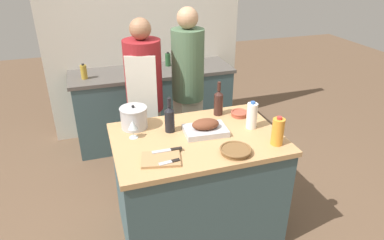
{
  "coord_description": "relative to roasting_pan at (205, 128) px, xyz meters",
  "views": [
    {
      "loc": [
        -0.73,
        -2.14,
        2.19
      ],
      "look_at": [
        0.0,
        0.13,
        0.98
      ],
      "focal_mm": 32.0,
      "sensor_mm": 36.0,
      "label": 1
    }
  ],
  "objects": [
    {
      "name": "knife_chef",
      "position": [
        -0.34,
        -0.19,
        -0.02
      ],
      "size": [
        0.22,
        0.03,
        0.01
      ],
      "color": "#B7B7BC",
      "rests_on": "cutting_board"
    },
    {
      "name": "condiment_bottle_short",
      "position": [
        -0.84,
        1.57,
        0.03
      ],
      "size": [
        0.07,
        0.07,
        0.17
      ],
      "color": "#B28E2D",
      "rests_on": "back_counter"
    },
    {
      "name": "mixing_bowl",
      "position": [
        0.38,
        0.2,
        -0.02
      ],
      "size": [
        0.15,
        0.15,
        0.04
      ],
      "color": "#A84C38",
      "rests_on": "kitchen_island"
    },
    {
      "name": "stock_pot",
      "position": [
        -0.51,
        0.26,
        0.04
      ],
      "size": [
        0.22,
        0.22,
        0.2
      ],
      "color": "#B7B7BC",
      "rests_on": "kitchen_island"
    },
    {
      "name": "ground_plane",
      "position": [
        -0.08,
        -0.04,
        -0.95
      ],
      "size": [
        12.0,
        12.0,
        0.0
      ],
      "primitive_type": "plane",
      "color": "brown"
    },
    {
      "name": "cutting_board",
      "position": [
        -0.42,
        -0.27,
        -0.04
      ],
      "size": [
        0.29,
        0.24,
        0.02
      ],
      "color": "#AD7F51",
      "rests_on": "kitchen_island"
    },
    {
      "name": "wicker_basket",
      "position": [
        0.1,
        -0.34,
        -0.02
      ],
      "size": [
        0.22,
        0.22,
        0.04
      ],
      "color": "brown",
      "rests_on": "kitchen_island"
    },
    {
      "name": "milk_jug",
      "position": [
        0.38,
        -0.02,
        0.06
      ],
      "size": [
        0.08,
        0.08,
        0.23
      ],
      "color": "white",
      "rests_on": "kitchen_island"
    },
    {
      "name": "person_cook_aproned",
      "position": [
        -0.32,
        0.83,
        -0.03
      ],
      "size": [
        0.35,
        0.38,
        1.65
      ],
      "rotation": [
        0.0,
        0.0,
        -0.3
      ],
      "color": "beige",
      "rests_on": "ground_plane"
    },
    {
      "name": "condiment_bottle_tall",
      "position": [
        0.14,
        1.74,
        0.03
      ],
      "size": [
        0.07,
        0.07,
        0.17
      ],
      "color": "#234C28",
      "rests_on": "back_counter"
    },
    {
      "name": "knife_paring",
      "position": [
        -0.37,
        -0.33,
        -0.02
      ],
      "size": [
        0.15,
        0.05,
        0.01
      ],
      "color": "#B7B7BC",
      "rests_on": "cutting_board"
    },
    {
      "name": "back_counter",
      "position": [
        -0.08,
        1.63,
        -0.5
      ],
      "size": [
        1.9,
        0.6,
        0.9
      ],
      "color": "#3D565B",
      "rests_on": "ground_plane"
    },
    {
      "name": "roasting_pan",
      "position": [
        0.0,
        0.0,
        0.0
      ],
      "size": [
        0.34,
        0.24,
        0.12
      ],
      "color": "#BCBCC1",
      "rests_on": "kitchen_island"
    },
    {
      "name": "wine_bottle_dark",
      "position": [
        -0.25,
        0.12,
        0.07
      ],
      "size": [
        0.08,
        0.08,
        0.28
      ],
      "color": "black",
      "rests_on": "kitchen_island"
    },
    {
      "name": "person_cook_guest",
      "position": [
        0.13,
        0.88,
        0.01
      ],
      "size": [
        0.32,
        0.32,
        1.72
      ],
      "rotation": [
        0.0,
        0.0,
        0.26
      ],
      "color": "beige",
      "rests_on": "ground_plane"
    },
    {
      "name": "wine_bottle_green",
      "position": [
        0.22,
        0.28,
        0.07
      ],
      "size": [
        0.08,
        0.08,
        0.3
      ],
      "color": "#381E19",
      "rests_on": "kitchen_island"
    },
    {
      "name": "kitchen_island",
      "position": [
        -0.08,
        -0.04,
        -0.5
      ],
      "size": [
        1.27,
        0.87,
        0.9
      ],
      "color": "#3D565B",
      "rests_on": "ground_plane"
    },
    {
      "name": "back_wall",
      "position": [
        -0.08,
        1.98,
        0.33
      ],
      "size": [
        2.4,
        0.1,
        2.55
      ],
      "color": "silver",
      "rests_on": "ground_plane"
    },
    {
      "name": "juice_jug",
      "position": [
        0.44,
        -0.31,
        0.06
      ],
      "size": [
        0.09,
        0.09,
        0.22
      ],
      "color": "orange",
      "rests_on": "kitchen_island"
    },
    {
      "name": "wine_glass_left",
      "position": [
        -0.54,
        0.1,
        0.06
      ],
      "size": [
        0.07,
        0.07,
        0.14
      ],
      "color": "silver",
      "rests_on": "kitchen_island"
    }
  ]
}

